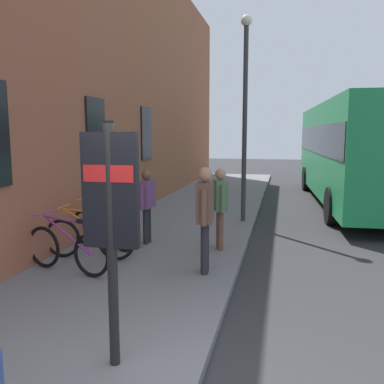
# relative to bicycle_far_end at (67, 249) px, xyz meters

# --- Properties ---
(ground) EXTENTS (60.00, 60.00, 0.00)m
(ground) POSITION_rel_bicycle_far_end_xyz_m (3.24, -3.74, -0.51)
(ground) COLOR #2D2D30
(sidewalk_pavement) EXTENTS (24.00, 3.50, 0.12)m
(sidewalk_pavement) POSITION_rel_bicycle_far_end_xyz_m (5.24, -0.99, -0.45)
(sidewalk_pavement) COLOR slate
(sidewalk_pavement) RESTS_ON ground
(station_facade) EXTENTS (22.00, 0.65, 8.19)m
(station_facade) POSITION_rel_bicycle_far_end_xyz_m (6.23, 1.06, 3.58)
(station_facade) COLOR #9E563D
(station_facade) RESTS_ON ground
(bicycle_far_end) EXTENTS (0.61, 1.73, 0.97)m
(bicycle_far_end) POSITION_rel_bicycle_far_end_xyz_m (0.00, 0.00, 0.00)
(bicycle_far_end) COLOR black
(bicycle_far_end) RESTS_ON sidewalk_pavement
(bicycle_beside_lamp) EXTENTS (0.48, 1.77, 0.97)m
(bicycle_beside_lamp) POSITION_rel_bicycle_far_end_xyz_m (0.76, -0.02, 0.00)
(bicycle_beside_lamp) COLOR black
(bicycle_beside_lamp) RESTS_ON sidewalk_pavement
(bicycle_leaning_wall) EXTENTS (0.70, 1.69, 0.97)m
(bicycle_leaning_wall) POSITION_rel_bicycle_far_end_xyz_m (1.50, 0.04, 0.00)
(bicycle_leaning_wall) COLOR black
(bicycle_leaning_wall) RESTS_ON sidewalk_pavement
(transit_info_sign) EXTENTS (0.10, 0.55, 2.40)m
(transit_info_sign) POSITION_rel_bicycle_far_end_xyz_m (-2.38, -1.86, 1.21)
(transit_info_sign) COLOR black
(transit_info_sign) RESTS_ON sidewalk_pavement
(city_bus) EXTENTS (10.61, 3.04, 3.35)m
(city_bus) POSITION_rel_bicycle_far_end_xyz_m (8.72, -5.74, 1.41)
(city_bus) COLOR #1E8C4C
(city_bus) RESTS_ON ground
(pedestrian_near_bus) EXTENTS (0.66, 0.30, 1.75)m
(pedestrian_near_bus) POSITION_rel_bicycle_far_end_xyz_m (0.49, -2.22, 0.68)
(pedestrian_near_bus) COLOR #26262D
(pedestrian_near_bus) RESTS_ON sidewalk_pavement
(pedestrian_crossing_street) EXTENTS (0.58, 0.37, 1.61)m
(pedestrian_crossing_street) POSITION_rel_bicycle_far_end_xyz_m (1.92, -2.25, 0.59)
(pedestrian_crossing_street) COLOR brown
(pedestrian_crossing_street) RESTS_ON sidewalk_pavement
(pedestrian_by_facade) EXTENTS (0.59, 0.25, 1.54)m
(pedestrian_by_facade) POSITION_rel_bicycle_far_end_xyz_m (2.03, -0.70, 0.55)
(pedestrian_by_facade) COLOR #26262D
(pedestrian_by_facade) RESTS_ON sidewalk_pavement
(street_lamp) EXTENTS (0.28, 0.28, 5.19)m
(street_lamp) POSITION_rel_bicycle_far_end_xyz_m (4.70, -2.44, 2.68)
(street_lamp) COLOR #333338
(street_lamp) RESTS_ON sidewalk_pavement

